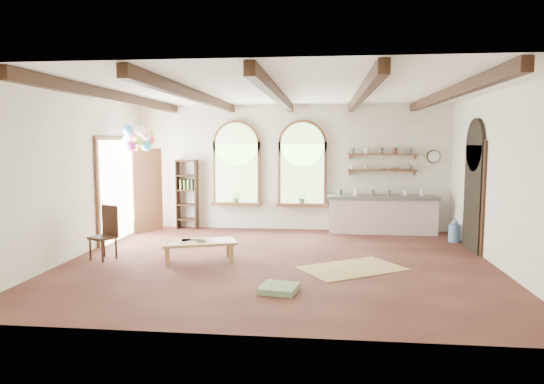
# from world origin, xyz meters

# --- Properties ---
(floor) EXTENTS (8.00, 8.00, 0.00)m
(floor) POSITION_xyz_m (0.00, 0.00, 0.00)
(floor) COLOR brown
(floor) RESTS_ON ground
(ceiling_beams) EXTENTS (6.20, 6.80, 0.18)m
(ceiling_beams) POSITION_xyz_m (0.00, 0.00, 3.10)
(ceiling_beams) COLOR #3A1F12
(ceiling_beams) RESTS_ON ceiling
(window_left) EXTENTS (1.30, 0.28, 2.20)m
(window_left) POSITION_xyz_m (-1.40, 3.43, 1.63)
(window_left) COLOR brown
(window_left) RESTS_ON floor
(window_right) EXTENTS (1.30, 0.28, 2.20)m
(window_right) POSITION_xyz_m (0.30, 3.43, 1.63)
(window_right) COLOR brown
(window_right) RESTS_ON floor
(left_doorway) EXTENTS (0.10, 1.90, 2.50)m
(left_doorway) POSITION_xyz_m (-3.95, 1.80, 1.15)
(left_doorway) COLOR brown
(left_doorway) RESTS_ON floor
(right_doorway) EXTENTS (0.10, 1.30, 2.40)m
(right_doorway) POSITION_xyz_m (3.95, 1.50, 1.10)
(right_doorway) COLOR black
(right_doorway) RESTS_ON floor
(kitchen_counter) EXTENTS (2.68, 0.62, 0.94)m
(kitchen_counter) POSITION_xyz_m (2.30, 3.20, 0.48)
(kitchen_counter) COLOR beige
(kitchen_counter) RESTS_ON floor
(wall_shelf_lower) EXTENTS (1.70, 0.24, 0.04)m
(wall_shelf_lower) POSITION_xyz_m (2.30, 3.38, 1.55)
(wall_shelf_lower) COLOR brown
(wall_shelf_lower) RESTS_ON wall_back
(wall_shelf_upper) EXTENTS (1.70, 0.24, 0.04)m
(wall_shelf_upper) POSITION_xyz_m (2.30, 3.38, 1.95)
(wall_shelf_upper) COLOR brown
(wall_shelf_upper) RESTS_ON wall_back
(wall_clock) EXTENTS (0.32, 0.04, 0.32)m
(wall_clock) POSITION_xyz_m (3.55, 3.45, 1.90)
(wall_clock) COLOR black
(wall_clock) RESTS_ON wall_back
(bookshelf) EXTENTS (0.53, 0.32, 1.80)m
(bookshelf) POSITION_xyz_m (-2.70, 3.32, 0.90)
(bookshelf) COLOR #3A1F12
(bookshelf) RESTS_ON floor
(coffee_table) EXTENTS (1.52, 1.07, 0.39)m
(coffee_table) POSITION_xyz_m (-1.49, -0.11, 0.35)
(coffee_table) COLOR tan
(coffee_table) RESTS_ON floor
(side_chair) EXTENTS (0.54, 0.54, 1.04)m
(side_chair) POSITION_xyz_m (-3.36, -0.13, 0.30)
(side_chair) COLOR #3A1F12
(side_chair) RESTS_ON floor
(floor_mat) EXTENTS (2.06, 1.86, 0.02)m
(floor_mat) POSITION_xyz_m (1.37, -0.34, 0.01)
(floor_mat) COLOR tan
(floor_mat) RESTS_ON floor
(floor_cushion) EXTENTS (0.64, 0.64, 0.09)m
(floor_cushion) POSITION_xyz_m (0.19, -1.78, 0.05)
(floor_cushion) COLOR #6F8A5F
(floor_cushion) RESTS_ON floor
(water_jug_a) EXTENTS (0.32, 0.32, 0.61)m
(water_jug_a) POSITION_xyz_m (3.10, 3.20, 0.26)
(water_jug_a) COLOR #588DBD
(water_jug_a) RESTS_ON floor
(water_jug_b) EXTENTS (0.27, 0.27, 0.52)m
(water_jug_b) POSITION_xyz_m (3.82, 2.30, 0.22)
(water_jug_b) COLOR #588DBD
(water_jug_b) RESTS_ON floor
(balloon_cluster) EXTENTS (0.78, 0.88, 1.15)m
(balloon_cluster) POSITION_xyz_m (-3.41, 1.87, 2.33)
(balloon_cluster) COLOR silver
(balloon_cluster) RESTS_ON floor
(table_book) EXTENTS (0.24, 0.27, 0.02)m
(table_book) POSITION_xyz_m (-1.69, 0.04, 0.40)
(table_book) COLOR olive
(table_book) RESTS_ON coffee_table
(tablet) EXTENTS (0.26, 0.29, 0.01)m
(tablet) POSITION_xyz_m (-1.45, -0.11, 0.40)
(tablet) COLOR black
(tablet) RESTS_ON coffee_table
(potted_plant_left) EXTENTS (0.27, 0.23, 0.30)m
(potted_plant_left) POSITION_xyz_m (-1.40, 3.32, 0.85)
(potted_plant_left) COLOR #598C4C
(potted_plant_left) RESTS_ON window_left
(potted_plant_right) EXTENTS (0.27, 0.23, 0.30)m
(potted_plant_right) POSITION_xyz_m (0.30, 3.32, 0.85)
(potted_plant_right) COLOR #598C4C
(potted_plant_right) RESTS_ON window_right
(shelf_cup_a) EXTENTS (0.12, 0.10, 0.10)m
(shelf_cup_a) POSITION_xyz_m (1.55, 3.38, 1.62)
(shelf_cup_a) COLOR white
(shelf_cup_a) RESTS_ON wall_shelf_lower
(shelf_cup_b) EXTENTS (0.10, 0.10, 0.09)m
(shelf_cup_b) POSITION_xyz_m (1.90, 3.38, 1.62)
(shelf_cup_b) COLOR beige
(shelf_cup_b) RESTS_ON wall_shelf_lower
(shelf_bowl_a) EXTENTS (0.22, 0.22, 0.05)m
(shelf_bowl_a) POSITION_xyz_m (2.25, 3.38, 1.60)
(shelf_bowl_a) COLOR beige
(shelf_bowl_a) RESTS_ON wall_shelf_lower
(shelf_bowl_b) EXTENTS (0.20, 0.20, 0.06)m
(shelf_bowl_b) POSITION_xyz_m (2.60, 3.38, 1.60)
(shelf_bowl_b) COLOR #8C664C
(shelf_bowl_b) RESTS_ON wall_shelf_lower
(shelf_vase) EXTENTS (0.18, 0.18, 0.19)m
(shelf_vase) POSITION_xyz_m (2.95, 3.38, 1.67)
(shelf_vase) COLOR slate
(shelf_vase) RESTS_ON wall_shelf_lower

